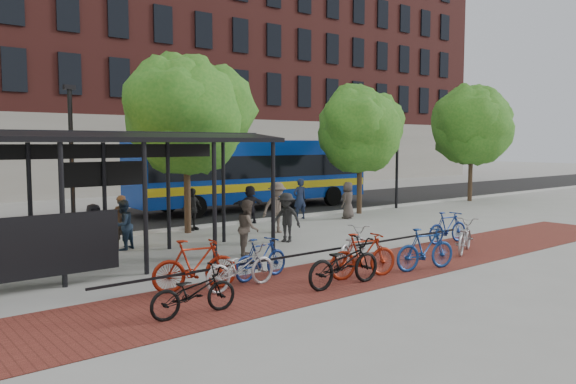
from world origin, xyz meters
TOP-DOWN VIEW (x-y plane):
  - ground at (0.00, 0.00)m, footprint 160.00×160.00m
  - asphalt_street at (0.00, 8.00)m, footprint 160.00×8.00m
  - curb at (0.00, 4.00)m, footprint 160.00×0.25m
  - brick_strip at (-2.00, -5.00)m, footprint 24.00×3.00m
  - bike_rack_rail at (-3.30, -4.10)m, footprint 12.00×0.05m
  - building_brick at (10.00, 26.00)m, footprint 55.00×14.00m
  - bus_shelter at (-8.13, -0.48)m, footprint 10.60×3.07m
  - tree_b at (-2.90, 3.35)m, footprint 5.15×4.20m
  - tree_c at (6.09, 3.35)m, footprint 4.66×3.80m
  - tree_d at (15.10, 3.35)m, footprint 5.39×4.40m
  - lamp_post_left at (-7.00, 3.60)m, footprint 0.35×0.20m
  - lamp_post_right at (9.00, 3.60)m, footprint 0.35×0.20m
  - bus at (3.27, 7.90)m, footprint 12.69×3.23m
  - bike_0 at (-7.77, -5.60)m, footprint 1.80×0.70m
  - bike_1 at (-6.84, -4.03)m, footprint 2.02×1.01m
  - bike_2 at (-5.97, -4.51)m, footprint 1.98×0.84m
  - bike_3 at (-5.06, -4.07)m, footprint 1.74×0.71m
  - bike_4 at (-4.00, -5.82)m, footprint 2.13×0.79m
  - bike_5 at (-3.09, -5.56)m, footprint 1.94×0.96m
  - bike_6 at (-2.07, -4.19)m, footprint 1.98×1.38m
  - bike_7 at (-1.20, -5.97)m, footprint 1.92×0.90m
  - bike_10 at (1.61, -5.25)m, footprint 2.00×1.40m
  - bike_11 at (2.57, -3.98)m, footprint 1.79×0.68m
  - pedestrian_0 at (-7.23, 1.14)m, footprint 0.80×0.56m
  - pedestrian_1 at (-6.10, 1.93)m, footprint 0.67×0.51m
  - pedestrian_2 at (-6.16, 1.60)m, footprint 0.94×0.88m
  - pedestrian_3 at (-0.46, 1.24)m, footprint 1.29×0.85m
  - pedestrian_4 at (-2.57, 3.74)m, footprint 1.00×0.59m
  - pedestrian_5 at (0.14, 3.80)m, footprint 1.46×0.52m
  - pedestrian_6 at (4.34, 2.38)m, footprint 0.90×0.72m
  - pedestrian_7 at (2.63, 3.61)m, footprint 0.68×0.49m
  - pedestrian_8 at (-3.65, -1.50)m, footprint 0.97×1.01m
  - pedestrian_9 at (-1.39, -0.47)m, footprint 0.96×1.21m

SIDE VIEW (x-z plane):
  - ground at x=0.00m, z-range 0.00..0.00m
  - bike_rack_rail at x=-3.30m, z-range -0.47..0.47m
  - brick_strip at x=-2.00m, z-range 0.00..0.01m
  - asphalt_street at x=0.00m, z-range 0.00..0.01m
  - curb at x=0.00m, z-range 0.00..0.12m
  - bike_0 at x=-7.77m, z-range 0.00..0.93m
  - bike_6 at x=-2.07m, z-range 0.00..0.99m
  - bike_10 at x=1.61m, z-range 0.00..1.00m
  - bike_2 at x=-5.97m, z-range 0.00..1.01m
  - bike_3 at x=-5.06m, z-range 0.00..1.02m
  - bike_11 at x=2.57m, z-range 0.00..1.05m
  - bike_4 at x=-4.00m, z-range 0.00..1.11m
  - bike_7 at x=-1.20m, z-range 0.00..1.11m
  - bike_5 at x=-3.09m, z-range 0.00..1.12m
  - bike_1 at x=-6.84m, z-range 0.00..1.17m
  - pedestrian_0 at x=-7.23m, z-range 0.00..1.54m
  - pedestrian_2 at x=-6.16m, z-range 0.00..1.55m
  - pedestrian_5 at x=0.14m, z-range 0.00..1.56m
  - pedestrian_4 at x=-2.57m, z-range 0.00..1.59m
  - pedestrian_6 at x=4.34m, z-range 0.00..1.60m
  - pedestrian_9 at x=-1.39m, z-range 0.00..1.64m
  - pedestrian_8 at x=-3.65m, z-range 0.00..1.64m
  - pedestrian_1 at x=-6.10m, z-range 0.00..1.66m
  - pedestrian_7 at x=2.63m, z-range 0.00..1.75m
  - pedestrian_3 at x=-0.46m, z-range 0.00..1.86m
  - bus at x=3.27m, z-range 0.25..3.66m
  - lamp_post_left at x=-7.00m, z-range 0.18..5.31m
  - lamp_post_right at x=9.00m, z-range 0.18..5.31m
  - bus_shelter at x=-8.13m, z-range 1.20..4.80m
  - tree_c at x=6.09m, z-range 1.09..7.02m
  - tree_b at x=-2.90m, z-range 1.22..7.69m
  - tree_d at x=15.10m, z-range 1.19..7.74m
  - building_brick at x=10.00m, z-range 0.00..20.00m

